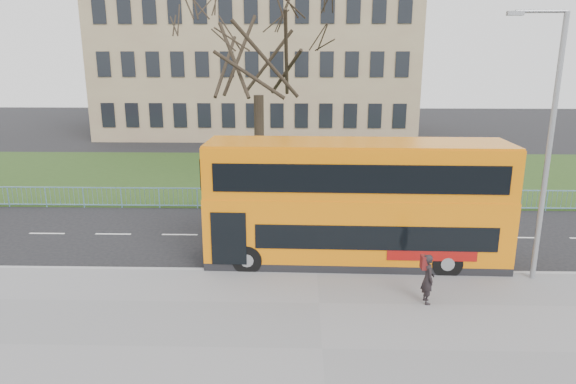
% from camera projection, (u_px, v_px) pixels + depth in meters
% --- Properties ---
extents(ground, '(120.00, 120.00, 0.00)m').
position_uv_depth(ground, '(316.00, 257.00, 20.31)').
color(ground, black).
rests_on(ground, ground).
extents(pavement, '(80.00, 10.50, 0.12)m').
position_uv_depth(pavement, '(322.00, 351.00, 13.78)').
color(pavement, slate).
rests_on(pavement, ground).
extents(kerb, '(80.00, 0.20, 0.14)m').
position_uv_depth(kerb, '(317.00, 272.00, 18.80)').
color(kerb, gray).
rests_on(kerb, ground).
extents(grass_verge, '(80.00, 15.40, 0.08)m').
position_uv_depth(grass_verge, '(310.00, 175.00, 34.12)').
color(grass_verge, '#233A15').
rests_on(grass_verge, ground).
extents(guard_railing, '(40.00, 0.12, 1.10)m').
position_uv_depth(guard_railing, '(312.00, 199.00, 26.55)').
color(guard_railing, '#6B9DBE').
rests_on(guard_railing, ground).
extents(bare_tree, '(9.20, 9.20, 13.15)m').
position_uv_depth(bare_tree, '(258.00, 76.00, 28.34)').
color(bare_tree, black).
rests_on(bare_tree, grass_verge).
extents(civic_building, '(30.00, 15.00, 14.00)m').
position_uv_depth(civic_building, '(259.00, 63.00, 52.45)').
color(civic_building, '#91765C').
rests_on(civic_building, ground).
extents(yellow_bus, '(11.15, 2.89, 4.65)m').
position_uv_depth(yellow_bus, '(356.00, 201.00, 19.14)').
color(yellow_bus, orange).
rests_on(yellow_bus, ground).
extents(pedestrian, '(0.42, 0.61, 1.63)m').
position_uv_depth(pedestrian, '(428.00, 279.00, 16.14)').
color(pedestrian, black).
rests_on(pedestrian, pavement).
extents(street_lamp, '(1.91, 0.26, 9.00)m').
position_uv_depth(street_lamp, '(547.00, 140.00, 16.90)').
color(street_lamp, gray).
rests_on(street_lamp, pavement).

